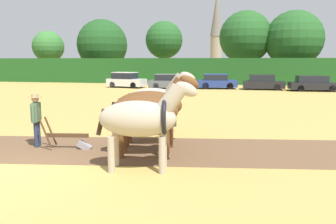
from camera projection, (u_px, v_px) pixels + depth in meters
ground_plane at (10, 171)px, 8.52m from camera, size 240.00×240.00×0.00m
hedgerow at (185, 71)px, 39.85m from camera, size 66.82×1.72×3.10m
tree_far_left at (48, 47)px, 49.39m from camera, size 4.69×4.69×7.22m
tree_left at (102, 45)px, 47.94m from camera, size 7.32×7.32×8.76m
tree_center_left at (164, 40)px, 45.21m from camera, size 5.13×5.13×8.17m
tree_center at (246, 37)px, 43.93m from camera, size 7.00×7.00×9.41m
tree_center_right at (294, 39)px, 41.88m from camera, size 7.29×7.29×9.15m
church_spire at (216, 30)px, 73.16m from camera, size 2.79×2.79×18.09m
draft_horse_lead_left at (142, 119)px, 8.44m from camera, size 2.70×1.25×2.41m
draft_horse_lead_right at (148, 110)px, 9.69m from camera, size 2.79×1.21×2.51m
draft_horse_trail_left at (152, 105)px, 10.95m from camera, size 2.87×1.31×2.37m
draft_horse_trail_right at (156, 100)px, 12.20m from camera, size 2.72×1.22×2.52m
plow at (71, 139)px, 10.63m from camera, size 1.65×0.54×1.13m
farmer_at_plow at (36, 116)px, 10.83m from camera, size 0.44×0.66×1.77m
farmer_beside_team at (174, 102)px, 14.24m from camera, size 0.48×0.57×1.81m
parked_car_far_left at (126, 80)px, 34.44m from camera, size 4.24×2.52×1.61m
parked_car_left at (169, 82)px, 33.02m from camera, size 4.20×1.79×1.48m
parked_car_center_left at (217, 82)px, 33.03m from camera, size 4.07×2.18×1.49m
parked_car_center at (263, 82)px, 32.00m from camera, size 3.89×1.74×1.46m
parked_car_center_right at (313, 84)px, 30.50m from camera, size 4.48×1.96×1.43m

